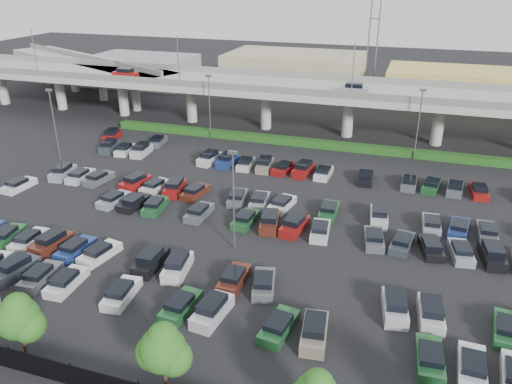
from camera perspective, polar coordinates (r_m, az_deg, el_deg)
ground at (r=56.48m, az=0.36°, el=-2.59°), size 280.00×280.00×0.00m
overpass at (r=83.56m, az=7.05°, el=11.25°), size 150.00×13.00×15.80m
on_ramp at (r=114.82m, az=-18.74°, el=13.65°), size 50.93×30.13×8.80m
hedge at (r=78.67m, az=5.94°, el=5.61°), size 66.00×1.60×1.10m
tree_row at (r=34.02m, az=-12.77°, el=-16.70°), size 65.07×3.66×5.94m
parked_cars at (r=53.71m, az=-2.01°, el=-3.37°), size 63.15×41.67×1.67m
light_poles at (r=57.01m, az=-2.97°, el=4.47°), size 66.90×48.38×10.30m
distant_buildings at (r=112.02m, az=16.59°, el=12.05°), size 138.00×24.00×9.00m
comm_tower at (r=122.96m, az=13.48°, el=19.00°), size 2.40×2.40×30.00m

